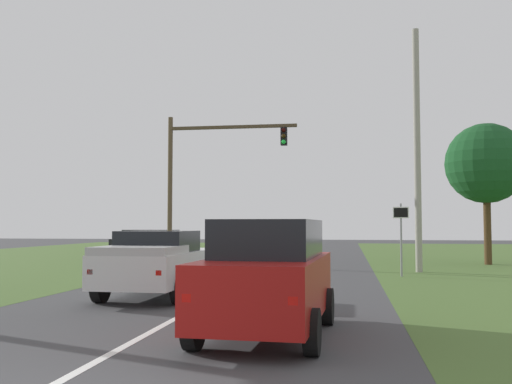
{
  "coord_description": "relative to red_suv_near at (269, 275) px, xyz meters",
  "views": [
    {
      "loc": [
        3.59,
        -5.6,
        1.97
      ],
      "look_at": [
        0.11,
        16.3,
        3.24
      ],
      "focal_mm": 40.41,
      "sensor_mm": 36.0,
      "label": 1
    }
  ],
  "objects": [
    {
      "name": "red_suv_near",
      "position": [
        0.0,
        0.0,
        0.0
      ],
      "size": [
        2.26,
        4.57,
        2.06
      ],
      "color": "#9E1411",
      "rests_on": "ground_plane"
    },
    {
      "name": "utility_pole_right",
      "position": [
        4.35,
        14.68,
        4.1
      ],
      "size": [
        0.28,
        0.28,
        10.34
      ],
      "primitive_type": "cylinder",
      "color": "#9E998E",
      "rests_on": "ground_plane"
    },
    {
      "name": "lane_centre_stripe",
      "position": [
        -2.19,
        -3.41,
        -1.07
      ],
      "size": [
        0.16,
        42.51,
        0.01
      ],
      "primitive_type": "cube",
      "color": "white",
      "rests_on": "ground_plane"
    },
    {
      "name": "ground_plane",
      "position": [
        -2.19,
        7.59,
        -1.07
      ],
      "size": [
        120.0,
        120.0,
        0.0
      ],
      "primitive_type": "plane",
      "color": "#424244"
    },
    {
      "name": "crossing_suv_far",
      "position": [
        -9.52,
        21.34,
        -0.17
      ],
      "size": [
        4.83,
        2.11,
        1.7
      ],
      "color": "black",
      "rests_on": "ground_plane"
    },
    {
      "name": "keep_moving_sign",
      "position": [
        3.43,
        12.45,
        0.71
      ],
      "size": [
        0.6,
        0.09,
        2.8
      ],
      "color": "gray",
      "rests_on": "ground_plane"
    },
    {
      "name": "pickup_truck_lead",
      "position": [
        -3.73,
        5.08,
        -0.12
      ],
      "size": [
        2.38,
        5.29,
        1.81
      ],
      "color": "silver",
      "rests_on": "ground_plane"
    },
    {
      "name": "oak_tree_right",
      "position": [
        8.32,
        20.0,
        3.98
      ],
      "size": [
        4.03,
        4.03,
        7.09
      ],
      "color": "#4C351E",
      "rests_on": "ground_plane"
    },
    {
      "name": "traffic_light",
      "position": [
        -5.96,
        18.4,
        3.89
      ],
      "size": [
        6.73,
        0.4,
        7.59
      ],
      "color": "brown",
      "rests_on": "ground_plane"
    }
  ]
}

